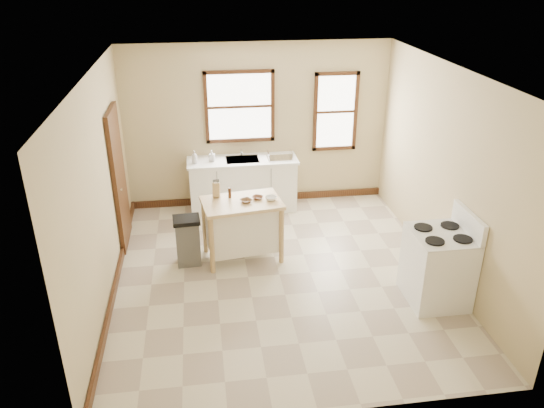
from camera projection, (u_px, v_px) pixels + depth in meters
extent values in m
plane|color=beige|center=(279.00, 275.00, 7.40)|extent=(5.00, 5.00, 0.00)
plane|color=white|center=(281.00, 72.00, 6.21)|extent=(5.00, 5.00, 0.00)
cube|color=tan|center=(258.00, 126.00, 9.04)|extent=(4.50, 0.04, 2.80)
cube|color=tan|center=(100.00, 192.00, 6.52)|extent=(0.04, 5.00, 2.80)
cube|color=tan|center=(446.00, 173.00, 7.09)|extent=(0.04, 5.00, 2.80)
cube|color=#3A1C10|center=(119.00, 178.00, 7.84)|extent=(0.06, 0.90, 2.10)
cube|color=#3A1C10|center=(259.00, 198.00, 9.59)|extent=(4.50, 0.04, 0.12)
cube|color=#3A1C10|center=(116.00, 283.00, 7.09)|extent=(0.04, 5.00, 0.12)
cylinder|color=silver|center=(241.00, 150.00, 9.05)|extent=(0.03, 0.03, 0.22)
imported|color=#B2B2B2|center=(195.00, 157.00, 8.71)|extent=(0.11, 0.11, 0.22)
imported|color=#B2B2B2|center=(212.00, 156.00, 8.82)|extent=(0.11, 0.11, 0.19)
cylinder|color=#462613|center=(230.00, 193.00, 7.54)|extent=(0.05, 0.05, 0.15)
imported|color=brown|center=(246.00, 201.00, 7.43)|extent=(0.22, 0.22, 0.04)
imported|color=brown|center=(258.00, 198.00, 7.53)|extent=(0.21, 0.21, 0.04)
imported|color=white|center=(271.00, 198.00, 7.49)|extent=(0.22, 0.22, 0.05)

